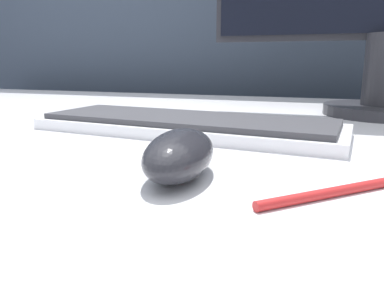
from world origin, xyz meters
TOP-DOWN VIEW (x-y plane):
  - partition_panel at (0.00, 0.71)m, footprint 5.00×0.03m
  - computer_mouse_near at (-0.03, -0.24)m, footprint 0.07×0.12m
  - keyboard at (-0.10, -0.03)m, footprint 0.46×0.19m
  - pen at (0.11, -0.24)m, footprint 0.12×0.11m

SIDE VIEW (x-z plane):
  - partition_panel at x=0.00m, z-range 0.00..1.44m
  - pen at x=0.11m, z-range 0.74..0.75m
  - keyboard at x=-0.10m, z-range 0.74..0.77m
  - computer_mouse_near at x=-0.03m, z-range 0.74..0.79m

